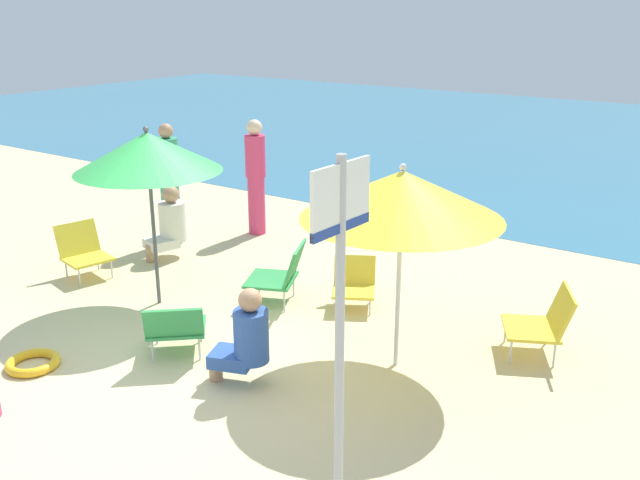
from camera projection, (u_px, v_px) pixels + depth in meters
ground_plane at (186, 368)px, 6.32m from camera, size 40.00×40.00×0.00m
sea_water at (586, 143)px, 16.58m from camera, size 40.00×16.00×0.01m
umbrella_yellow at (402, 195)px, 5.88m from camera, size 1.74×1.74×1.86m
umbrella_green at (148, 152)px, 7.18m from camera, size 1.52×1.52×1.94m
beach_chair_a at (281, 273)px, 7.58m from camera, size 0.77×0.75×0.68m
beach_chair_b at (83, 250)px, 8.39m from camera, size 0.65×0.61×0.63m
beach_chair_c at (175, 326)px, 6.43m from camera, size 0.76×0.76×0.57m
beach_chair_d at (544, 321)px, 6.46m from camera, size 0.76×0.75×0.65m
beach_chair_e at (354, 282)px, 7.57m from camera, size 0.63×0.65×0.52m
person_a at (170, 223)px, 8.98m from camera, size 0.43×0.56×0.94m
person_b at (169, 184)px, 9.37m from camera, size 0.29×0.29×1.65m
person_c at (256, 176)px, 9.81m from camera, size 0.29×0.29×1.63m
person_d at (245, 338)px, 5.92m from camera, size 0.54×0.41×0.89m
warning_sign at (340, 287)px, 4.11m from camera, size 0.06×0.54×2.33m
swim_ring at (33, 363)px, 6.33m from camera, size 0.48×0.48×0.08m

